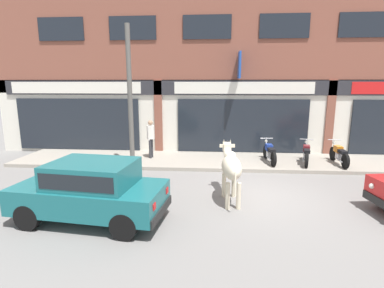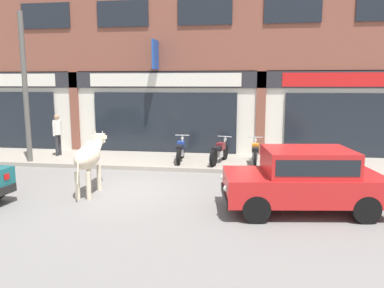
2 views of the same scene
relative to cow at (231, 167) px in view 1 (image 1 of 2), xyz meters
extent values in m
plane|color=slate|center=(0.77, 0.59, -1.01)|extent=(90.00, 90.00, 0.00)
cube|color=gray|center=(0.77, 4.22, -0.94)|extent=(19.00, 2.87, 0.14)
cube|color=brown|center=(0.77, 5.93, 5.08)|extent=(23.00, 0.55, 6.56)
cube|color=silver|center=(0.77, 5.93, 0.69)|extent=(23.00, 0.55, 3.40)
cube|color=#28282D|center=(0.77, 5.61, 2.04)|extent=(22.08, 0.08, 0.64)
cube|color=black|center=(-6.89, 5.60, 0.34)|extent=(5.83, 0.10, 2.40)
cube|color=silver|center=(-6.89, 5.58, 2.04)|extent=(6.13, 0.05, 0.52)
cube|color=brown|center=(-3.06, 5.63, 0.69)|extent=(0.36, 0.12, 3.40)
cube|color=black|center=(0.77, 5.60, 0.34)|extent=(5.83, 0.10, 2.40)
cube|color=silver|center=(0.77, 5.58, 2.04)|extent=(6.13, 0.05, 0.52)
cube|color=brown|center=(4.61, 5.63, 0.69)|extent=(0.36, 0.12, 3.40)
cube|color=black|center=(-7.37, 5.62, 4.61)|extent=(2.09, 0.06, 1.00)
cube|color=black|center=(-4.11, 5.62, 4.61)|extent=(2.09, 0.06, 1.00)
cube|color=black|center=(-0.86, 5.62, 4.61)|extent=(2.09, 0.06, 1.00)
cube|color=black|center=(2.40, 5.62, 4.61)|extent=(2.09, 0.06, 1.00)
cube|color=black|center=(5.66, 5.62, 4.61)|extent=(2.09, 0.06, 1.00)
cube|color=#1E479E|center=(0.54, 5.20, 2.99)|extent=(0.08, 0.80, 1.10)
ellipsoid|color=beige|center=(0.01, -0.10, 0.01)|extent=(0.64, 1.44, 0.60)
sphere|color=beige|center=(-0.02, 0.18, 0.24)|extent=(0.32, 0.32, 0.32)
cylinder|color=beige|center=(-0.17, 0.32, -0.65)|extent=(0.12, 0.12, 0.72)
cylinder|color=beige|center=(0.11, 0.35, -0.65)|extent=(0.12, 0.12, 0.72)
cylinder|color=beige|center=(-0.10, -0.54, -0.65)|extent=(0.12, 0.12, 0.72)
cylinder|color=beige|center=(0.19, -0.52, -0.65)|extent=(0.12, 0.12, 0.72)
cylinder|color=beige|center=(-0.06, 0.72, 0.16)|extent=(0.28, 0.48, 0.43)
cube|color=beige|center=(-0.08, 0.98, 0.33)|extent=(0.25, 0.38, 0.26)
cube|color=tan|center=(-0.10, 1.16, 0.29)|extent=(0.17, 0.15, 0.14)
cone|color=beige|center=(-0.18, 0.93, 0.51)|extent=(0.07, 0.12, 0.19)
cone|color=beige|center=(0.02, 0.95, 0.51)|extent=(0.07, 0.12, 0.19)
cube|color=beige|center=(-0.24, 0.88, 0.39)|extent=(0.14, 0.05, 0.10)
cube|color=beige|center=(0.08, 0.91, 0.39)|extent=(0.14, 0.05, 0.10)
cylinder|color=beige|center=(0.07, -0.84, -0.21)|extent=(0.05, 0.17, 0.60)
cylinder|color=black|center=(-4.62, -2.03, -0.71)|extent=(0.62, 0.25, 0.60)
cylinder|color=black|center=(-4.45, -0.60, -0.71)|extent=(0.62, 0.25, 0.60)
cylinder|color=black|center=(-2.33, -2.30, -0.71)|extent=(0.62, 0.25, 0.60)
cylinder|color=black|center=(-2.17, -0.87, -0.71)|extent=(0.62, 0.25, 0.60)
cube|color=#196066|center=(-3.39, -1.45, -0.41)|extent=(3.66, 1.99, 0.60)
cube|color=#196066|center=(-3.29, -1.46, 0.17)|extent=(2.05, 1.65, 0.56)
cube|color=black|center=(-3.29, -1.46, 0.17)|extent=(1.90, 1.65, 0.35)
cube|color=black|center=(-5.11, -1.25, -0.63)|extent=(0.29, 1.52, 0.20)
cube|color=black|center=(-1.67, -1.65, -0.63)|extent=(0.29, 1.52, 0.20)
sphere|color=silver|center=(-5.19, -1.72, -0.33)|extent=(0.14, 0.14, 0.14)
sphere|color=silver|center=(-5.08, -0.77, -0.33)|extent=(0.14, 0.14, 0.14)
cube|color=red|center=(-1.70, -2.14, -0.31)|extent=(0.05, 0.16, 0.14)
cube|color=red|center=(-1.59, -1.16, -0.31)|extent=(0.05, 0.16, 0.14)
sphere|color=silver|center=(3.56, -0.38, -0.33)|extent=(0.14, 0.14, 0.14)
cylinder|color=black|center=(1.70, 4.52, -0.59)|extent=(0.14, 0.57, 0.56)
cylinder|color=black|center=(1.79, 3.28, -0.59)|extent=(0.14, 0.57, 0.56)
cube|color=#B2B5BA|center=(1.75, 3.88, -0.55)|extent=(0.22, 0.33, 0.24)
cube|color=navy|center=(1.74, 4.04, -0.29)|extent=(0.27, 0.42, 0.24)
cube|color=black|center=(1.76, 3.64, -0.31)|extent=(0.26, 0.53, 0.12)
cylinder|color=#B2B5BA|center=(1.71, 4.46, -0.29)|extent=(0.06, 0.27, 0.59)
cylinder|color=#B2B5BA|center=(1.70, 4.50, -0.01)|extent=(0.52, 0.07, 0.03)
sphere|color=silver|center=(1.70, 4.56, -0.13)|extent=(0.12, 0.12, 0.12)
cylinder|color=#B2B5BA|center=(1.66, 3.51, -0.63)|extent=(0.09, 0.48, 0.06)
cylinder|color=black|center=(3.30, 4.41, -0.59)|extent=(0.23, 0.57, 0.56)
cylinder|color=black|center=(3.00, 3.20, -0.59)|extent=(0.23, 0.57, 0.56)
cube|color=#B2B5BA|center=(3.15, 3.78, -0.55)|extent=(0.27, 0.36, 0.24)
cube|color=maroon|center=(3.18, 3.94, -0.29)|extent=(0.33, 0.45, 0.24)
cube|color=black|center=(3.09, 3.55, -0.31)|extent=(0.34, 0.56, 0.12)
cylinder|color=#B2B5BA|center=(3.29, 4.35, -0.29)|extent=(0.10, 0.27, 0.59)
cylinder|color=#B2B5BA|center=(3.30, 4.39, -0.01)|extent=(0.51, 0.16, 0.03)
sphere|color=silver|center=(3.31, 4.45, -0.13)|extent=(0.12, 0.12, 0.12)
cylinder|color=#B2B5BA|center=(2.95, 3.46, -0.63)|extent=(0.18, 0.48, 0.06)
cylinder|color=black|center=(4.41, 4.41, -0.59)|extent=(0.11, 0.56, 0.56)
cylinder|color=black|center=(4.38, 3.16, -0.59)|extent=(0.11, 0.56, 0.56)
cube|color=#B2B5BA|center=(4.39, 3.76, -0.55)|extent=(0.21, 0.32, 0.24)
cube|color=orange|center=(4.40, 3.92, -0.29)|extent=(0.25, 0.40, 0.24)
cube|color=black|center=(4.39, 3.52, -0.31)|extent=(0.23, 0.52, 0.12)
cylinder|color=#B2B5BA|center=(4.40, 4.35, -0.29)|extent=(0.04, 0.27, 0.59)
cylinder|color=#B2B5BA|center=(4.41, 4.39, -0.01)|extent=(0.52, 0.04, 0.03)
sphere|color=silver|center=(4.41, 4.45, -0.13)|extent=(0.12, 0.12, 0.12)
cylinder|color=#B2B5BA|center=(4.28, 3.40, -0.63)|extent=(0.07, 0.48, 0.06)
cylinder|color=#2D2D33|center=(-3.16, 4.16, -0.46)|extent=(0.11, 0.11, 0.82)
cylinder|color=#2D2D33|center=(-3.13, 4.34, -0.46)|extent=(0.11, 0.11, 0.82)
cylinder|color=silver|center=(-3.14, 4.25, 0.23)|extent=(0.32, 0.32, 0.56)
cylinder|color=silver|center=(-3.18, 4.05, 0.20)|extent=(0.08, 0.08, 0.56)
cylinder|color=silver|center=(-3.11, 4.46, 0.20)|extent=(0.08, 0.08, 0.56)
sphere|color=tan|center=(-3.14, 4.25, 0.63)|extent=(0.20, 0.20, 0.20)
cylinder|color=#595651|center=(-3.63, 3.09, 1.74)|extent=(0.18, 0.18, 5.21)
camera|label=1|loc=(-0.46, -7.97, 2.24)|focal=28.00mm
camera|label=2|loc=(4.10, -9.14, 1.91)|focal=35.00mm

